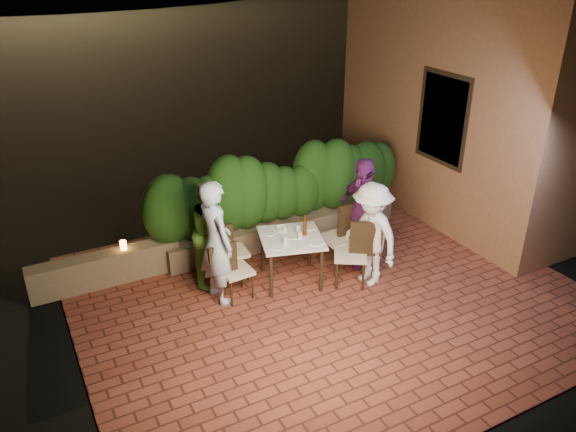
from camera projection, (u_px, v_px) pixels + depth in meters
ground at (346, 312)px, 7.86m from camera, size 400.00×400.00×0.00m
terrace_floor at (328, 297)px, 8.29m from camera, size 7.00×6.00×0.15m
building_wall at (462, 78)px, 9.87m from camera, size 1.60×5.00×5.00m
window_pane at (444, 119)px, 9.36m from camera, size 0.08×1.00×1.40m
window_frame at (444, 119)px, 9.36m from camera, size 0.06×1.15×1.55m
planter at (283, 229)px, 9.68m from camera, size 4.20×0.55×0.40m
hedge at (283, 189)px, 9.35m from camera, size 4.00×0.70×1.10m
parapet at (106, 268)px, 8.39m from camera, size 2.20×0.30×0.50m
hill at (42, 37)px, 58.14m from camera, size 52.00×40.00×22.00m
dining_table at (291, 259)px, 8.40m from camera, size 1.12×1.12×0.75m
plate_nw at (277, 247)px, 7.96m from camera, size 0.21×0.21×0.01m
plate_sw at (269, 233)px, 8.34m from camera, size 0.21×0.21×0.01m
plate_ne at (315, 242)px, 8.08m from camera, size 0.24×0.24×0.01m
plate_se at (308, 227)px, 8.51m from camera, size 0.24×0.24×0.01m
plate_centre at (291, 236)px, 8.24m from camera, size 0.20×0.20×0.01m
plate_front at (299, 246)px, 7.96m from camera, size 0.20×0.20×0.01m
glass_nw at (285, 240)px, 8.03m from camera, size 0.07×0.07×0.12m
glass_sw at (285, 230)px, 8.34m from camera, size 0.06×0.06×0.10m
glass_ne at (300, 235)px, 8.16m from camera, size 0.06×0.06×0.11m
glass_se at (298, 229)px, 8.35m from camera, size 0.07×0.07×0.12m
beer_bottle at (305, 225)px, 8.22m from camera, size 0.06×0.06×0.33m
bowl at (282, 228)px, 8.44m from camera, size 0.19×0.19×0.04m
chair_left_front at (236, 269)px, 7.98m from camera, size 0.45×0.45×0.91m
chair_left_back at (233, 251)px, 8.45m from camera, size 0.45×0.45×0.92m
chair_right_front at (350, 253)px, 8.29m from camera, size 0.66×0.66×1.03m
chair_right_back at (339, 237)px, 8.71m from camera, size 0.51×0.51×1.05m
diner_blue at (216, 242)px, 7.75m from camera, size 0.52×0.72×1.83m
diner_green at (212, 232)px, 8.23m from camera, size 0.97×1.01×1.63m
diner_white at (371, 234)px, 8.19m from camera, size 0.68×1.08×1.60m
diner_purple at (362, 213)px, 8.65m from camera, size 0.47×1.06×1.79m
parapet_lamp at (123, 245)px, 8.38m from camera, size 0.10×0.10×0.14m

